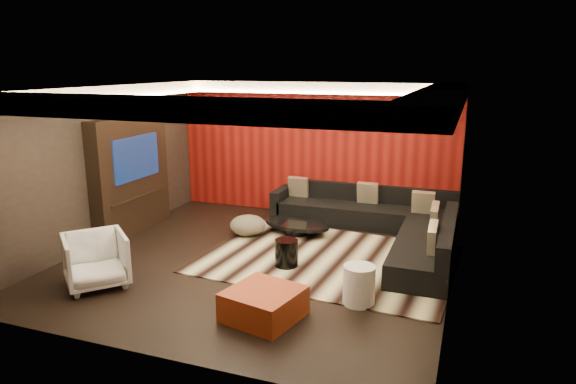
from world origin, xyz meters
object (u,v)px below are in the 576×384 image
at_px(drum_stool, 286,253).
at_px(sectional_sofa, 384,224).
at_px(white_side_table, 359,285).
at_px(armchair, 96,260).
at_px(coffee_table, 297,228).
at_px(orange_ottoman, 264,304).

height_order(drum_stool, sectional_sofa, sectional_sofa).
xyz_separation_m(white_side_table, armchair, (-3.69, -0.72, 0.12)).
height_order(coffee_table, armchair, armchair).
height_order(white_side_table, orange_ottoman, white_side_table).
distance_m(coffee_table, orange_ottoman, 3.34).
relative_size(drum_stool, white_side_table, 0.81).
distance_m(drum_stool, orange_ottoman, 1.71).
bearing_deg(sectional_sofa, armchair, -135.03).
bearing_deg(orange_ottoman, armchair, 178.23).
distance_m(white_side_table, orange_ottoman, 1.32).
bearing_deg(armchair, orange_ottoman, -50.12).
relative_size(coffee_table, armchair, 1.54).
distance_m(coffee_table, drum_stool, 1.63).
distance_m(coffee_table, white_side_table, 3.01).
bearing_deg(armchair, drum_stool, -13.93).
bearing_deg(white_side_table, armchair, -168.90).
xyz_separation_m(drum_stool, armchair, (-2.34, -1.60, 0.15)).
relative_size(armchair, sectional_sofa, 0.23).
relative_size(drum_stool, orange_ottoman, 0.51).
bearing_deg(coffee_table, drum_stool, -76.68).
bearing_deg(white_side_table, drum_stool, 147.10).
bearing_deg(orange_ottoman, sectional_sofa, 76.07).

